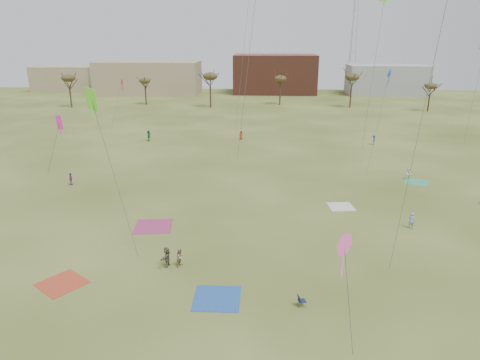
{
  "coord_description": "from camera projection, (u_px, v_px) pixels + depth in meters",
  "views": [
    {
      "loc": [
        2.15,
        -25.2,
        17.82
      ],
      "look_at": [
        0.0,
        12.0,
        5.5
      ],
      "focal_mm": 32.86,
      "sensor_mm": 36.0,
      "label": 1
    }
  ],
  "objects": [
    {
      "name": "blanket_cream",
      "position": [
        341.0,
        207.0,
        47.92
      ],
      "size": [
        2.93,
        2.93,
        0.03
      ],
      "primitive_type": "cube",
      "rotation": [
        0.0,
        0.0,
        1.69
      ],
      "color": "silver",
      "rests_on": "ground"
    },
    {
      "name": "building_tan_west",
      "position": [
        66.0,
        78.0,
        147.55
      ],
      "size": [
        20.0,
        12.0,
        8.0
      ],
      "primitive_type": "cube",
      "color": "#937F60",
      "rests_on": "ground"
    },
    {
      "name": "blanket_red",
      "position": [
        62.0,
        284.0,
        33.09
      ],
      "size": [
        4.25,
        4.25,
        0.03
      ],
      "primitive_type": "cube",
      "rotation": [
        0.0,
        0.0,
        0.93
      ],
      "color": "#B83E24",
      "rests_on": "ground"
    },
    {
      "name": "blanket_plum",
      "position": [
        153.0,
        226.0,
        43.01
      ],
      "size": [
        3.98,
        3.98,
        0.03
      ],
      "primitive_type": "cube",
      "rotation": [
        0.0,
        0.0,
        0.13
      ],
      "color": "#9E305F",
      "rests_on": "ground"
    },
    {
      "name": "spectator_fore_c",
      "position": [
        167.0,
        257.0,
        35.3
      ],
      "size": [
        0.78,
        1.64,
        1.7
      ],
      "primitive_type": "imported",
      "rotation": [
        0.0,
        0.0,
        4.53
      ],
      "color": "brown",
      "rests_on": "ground"
    },
    {
      "name": "spectator_fore_b",
      "position": [
        180.0,
        257.0,
        35.4
      ],
      "size": [
        0.86,
        0.94,
        1.56
      ],
      "primitive_type": "imported",
      "rotation": [
        0.0,
        0.0,
        1.13
      ],
      "color": "#95805F",
      "rests_on": "ground"
    },
    {
      "name": "spectator_mid_e",
      "position": [
        408.0,
        174.0,
        56.86
      ],
      "size": [
        0.84,
        0.75,
        1.44
      ],
      "primitive_type": "imported",
      "rotation": [
        0.0,
        0.0,
        5.94
      ],
      "color": "white",
      "rests_on": "ground"
    },
    {
      "name": "blanket_olive",
      "position": [
        416.0,
        182.0,
        55.9
      ],
      "size": [
        3.72,
        3.72,
        0.03
      ],
      "primitive_type": "cube",
      "rotation": [
        0.0,
        0.0,
        1.13
      ],
      "color": "#389B69",
      "rests_on": "ground"
    },
    {
      "name": "spectator_mid_d",
      "position": [
        71.0,
        179.0,
        54.67
      ],
      "size": [
        0.5,
        0.97,
        1.58
      ],
      "primitive_type": "imported",
      "rotation": [
        0.0,
        0.0,
        1.7
      ],
      "color": "#8F3D92",
      "rests_on": "ground"
    },
    {
      "name": "camp_chair_center",
      "position": [
        302.0,
        303.0,
        30.27
      ],
      "size": [
        0.67,
        0.64,
        0.87
      ],
      "rotation": [
        0.0,
        0.0,
        1.86
      ],
      "color": "#151B3A",
      "rests_on": "ground"
    },
    {
      "name": "kites_aloft",
      "position": [
        273.0,
        6.0,
        57.59
      ],
      "size": [
        63.75,
        68.51,
        27.88
      ],
      "color": "#C73E17",
      "rests_on": "ground"
    },
    {
      "name": "radio_tower",
      "position": [
        354.0,
        31.0,
        140.41
      ],
      "size": [
        1.51,
        1.72,
        41.0
      ],
      "color": "#9EA3A8",
      "rests_on": "ground"
    },
    {
      "name": "building_brick",
      "position": [
        275.0,
        74.0,
        141.19
      ],
      "size": [
        26.0,
        16.0,
        12.0
      ],
      "primitive_type": "cube",
      "color": "brown",
      "rests_on": "ground"
    },
    {
      "name": "flyer_mid_c",
      "position": [
        411.0,
        220.0,
        42.36
      ],
      "size": [
        0.64,
        0.48,
        1.61
      ],
      "primitive_type": "imported",
      "rotation": [
        0.0,
        0.0,
        2.98
      ],
      "color": "#7C98CF",
      "rests_on": "ground"
    },
    {
      "name": "tree_line",
      "position": [
        244.0,
        83.0,
        102.53
      ],
      "size": [
        117.44,
        49.32,
        8.91
      ],
      "color": "#3A2B1E",
      "rests_on": "ground"
    },
    {
      "name": "building_grey",
      "position": [
        386.0,
        80.0,
        137.84
      ],
      "size": [
        24.0,
        12.0,
        9.0
      ],
      "primitive_type": "cube",
      "color": "gray",
      "rests_on": "ground"
    },
    {
      "name": "ground",
      "position": [
        230.0,
        313.0,
        29.6
      ],
      "size": [
        260.0,
        260.0,
        0.0
      ],
      "primitive_type": "plane",
      "color": "#394816",
      "rests_on": "ground"
    },
    {
      "name": "blanket_blue",
      "position": [
        217.0,
        298.0,
        31.22
      ],
      "size": [
        3.33,
        3.33,
        0.03
      ],
      "primitive_type": "cube",
      "rotation": [
        0.0,
        0.0,
        0.01
      ],
      "color": "#2553A3",
      "rests_on": "ground"
    },
    {
      "name": "flyer_far_c",
      "position": [
        374.0,
        140.0,
        74.79
      ],
      "size": [
        0.87,
        1.19,
        1.65
      ],
      "primitive_type": "imported",
      "rotation": [
        0.0,
        0.0,
        4.45
      ],
      "color": "navy",
      "rests_on": "ground"
    },
    {
      "name": "flyer_far_a",
      "position": [
        149.0,
        136.0,
        77.62
      ],
      "size": [
        0.91,
        1.82,
        1.88
      ],
      "primitive_type": "imported",
      "rotation": [
        0.0,
        0.0,
        1.79
      ],
      "color": "#256F46",
      "rests_on": "ground"
    },
    {
      "name": "flyer_far_b",
      "position": [
        241.0,
        135.0,
        78.65
      ],
      "size": [
        0.91,
        0.79,
        1.57
      ],
      "primitive_type": "imported",
      "rotation": [
        0.0,
        0.0,
        0.46
      ],
      "color": "#AD301D",
      "rests_on": "ground"
    },
    {
      "name": "building_tan",
      "position": [
        149.0,
        78.0,
        138.95
      ],
      "size": [
        32.0,
        14.0,
        10.0
      ],
      "primitive_type": "cube",
      "color": "#937F60",
      "rests_on": "ground"
    }
  ]
}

